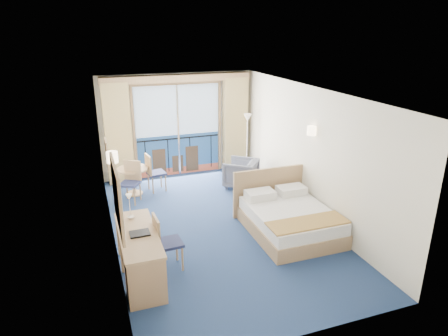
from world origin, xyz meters
TOP-DOWN VIEW (x-y plane):
  - floor at (0.00, 0.00)m, footprint 6.50×6.50m
  - room_walls at (0.00, 0.00)m, footprint 4.04×6.54m
  - balcony_door at (-0.01, 3.22)m, footprint 2.36×0.03m
  - curtain_left at (-1.55, 3.07)m, footprint 0.65×0.22m
  - curtain_right at (1.55, 3.07)m, footprint 0.65×0.22m
  - pelmet at (0.00, 3.10)m, footprint 3.80×0.25m
  - mirror at (-1.97, -1.50)m, footprint 0.05×1.25m
  - wall_print at (-1.97, 0.45)m, footprint 0.04×0.42m
  - sconce_left at (-1.94, -0.60)m, footprint 0.18×0.18m
  - sconce_right at (1.94, -0.15)m, footprint 0.18×0.18m
  - bed at (1.24, -0.69)m, footprint 1.62×1.93m
  - nightstand at (1.75, 0.61)m, footprint 0.46×0.43m
  - phone at (1.73, 0.61)m, footprint 0.21×0.19m
  - armchair at (1.23, 1.81)m, footprint 1.07×1.06m
  - floor_lamp at (1.71, 2.59)m, footprint 0.23×0.23m
  - desk at (-1.70, -1.68)m, footprint 0.58×1.67m
  - desk_chair at (-1.29, -1.14)m, footprint 0.44×0.43m
  - folder at (-1.68, -1.28)m, footprint 0.31×0.23m
  - desk_lamp at (-1.74, -0.69)m, footprint 0.11×0.11m
  - round_table at (-1.36, 2.21)m, footprint 0.73×0.73m
  - table_chair_a at (-0.88, 2.24)m, footprint 0.47×0.46m
  - table_chair_b at (-1.45, 1.82)m, footprint 0.56×0.56m

SIDE VIEW (x-z plane):
  - floor at x=0.00m, z-range 0.00..0.00m
  - bed at x=1.24m, z-range -0.22..0.80m
  - nightstand at x=1.75m, z-range 0.00..0.60m
  - armchair at x=1.23m, z-range 0.00..0.70m
  - desk at x=-1.70m, z-range 0.04..0.83m
  - round_table at x=-1.36m, z-range 0.17..0.83m
  - table_chair_a at x=-0.88m, z-range 0.06..0.99m
  - table_chair_b at x=-1.45m, z-range 0.06..1.00m
  - desk_chair at x=-1.29m, z-range 0.06..1.03m
  - phone at x=1.73m, z-range 0.60..0.67m
  - folder at x=-1.68m, z-range 0.78..0.81m
  - desk_lamp at x=-1.74m, z-range 0.89..1.31m
  - balcony_door at x=-0.01m, z-range -0.12..2.40m
  - floor_lamp at x=1.71m, z-range 0.43..2.09m
  - curtain_left at x=-1.55m, z-range 0.00..2.55m
  - curtain_right at x=1.55m, z-range 0.00..2.55m
  - mirror at x=-1.97m, z-range 1.08..2.03m
  - wall_print at x=-1.97m, z-range 1.34..1.86m
  - room_walls at x=0.00m, z-range 0.42..3.14m
  - sconce_left at x=-1.94m, z-range 1.76..1.94m
  - sconce_right at x=1.94m, z-range 1.76..1.94m
  - pelmet at x=0.00m, z-range 2.49..2.67m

